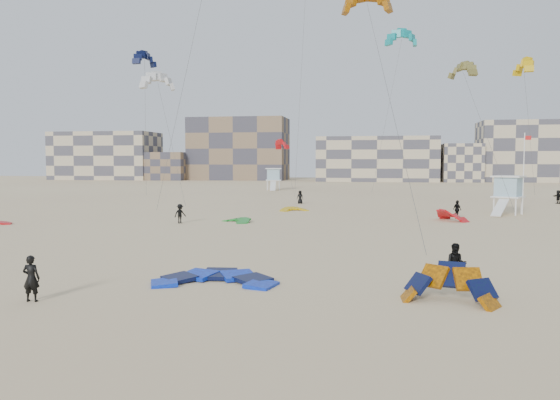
% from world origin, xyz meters
% --- Properties ---
extents(ground, '(320.00, 320.00, 0.00)m').
position_xyz_m(ground, '(0.00, 0.00, 0.00)').
color(ground, beige).
rests_on(ground, ground).
extents(kite_ground_blue, '(5.49, 5.72, 1.05)m').
position_xyz_m(kite_ground_blue, '(2.72, 1.13, 0.00)').
color(kite_ground_blue, '#0442F3').
rests_on(kite_ground_blue, ground).
extents(kite_ground_orange, '(4.36, 4.36, 3.63)m').
position_xyz_m(kite_ground_orange, '(12.69, -0.56, 0.00)').
color(kite_ground_orange, orange).
rests_on(kite_ground_orange, ground).
extents(kite_ground_green, '(4.19, 4.19, 1.28)m').
position_xyz_m(kite_ground_green, '(-2.45, 25.15, 0.00)').
color(kite_ground_green, green).
rests_on(kite_ground_green, ground).
extents(kite_ground_red_far, '(4.61, 4.53, 3.07)m').
position_xyz_m(kite_ground_red_far, '(16.73, 29.77, 0.00)').
color(kite_ground_red_far, red).
rests_on(kite_ground_red_far, ground).
extents(kite_ground_yellow, '(4.18, 4.24, 1.29)m').
position_xyz_m(kite_ground_yellow, '(0.91, 37.21, 0.00)').
color(kite_ground_yellow, '#E89E0C').
rests_on(kite_ground_yellow, ground).
extents(kitesurfer_main, '(0.72, 0.52, 1.83)m').
position_xyz_m(kitesurfer_main, '(-3.40, -3.27, 0.92)').
color(kitesurfer_main, black).
rests_on(kitesurfer_main, ground).
extents(kitesurfer_b, '(1.00, 0.83, 1.85)m').
position_xyz_m(kitesurfer_b, '(13.39, 2.65, 0.93)').
color(kitesurfer_b, black).
rests_on(kitesurfer_b, ground).
extents(kitesurfer_c, '(1.19, 1.25, 1.71)m').
position_xyz_m(kitesurfer_c, '(-7.19, 23.38, 0.85)').
color(kitesurfer_c, black).
rests_on(kitesurfer_c, ground).
extents(kitesurfer_d, '(0.92, 1.11, 1.78)m').
position_xyz_m(kitesurfer_d, '(17.49, 31.52, 0.89)').
color(kitesurfer_d, black).
rests_on(kitesurfer_d, ground).
extents(kitesurfer_e, '(0.90, 0.65, 1.71)m').
position_xyz_m(kitesurfer_e, '(0.23, 47.10, 0.85)').
color(kitesurfer_e, black).
rests_on(kitesurfer_e, ground).
extents(kitesurfer_f, '(0.96, 1.72, 1.77)m').
position_xyz_m(kitesurfer_f, '(32.95, 52.84, 0.88)').
color(kitesurfer_f, black).
rests_on(kitesurfer_f, ground).
extents(kite_fly_orange, '(5.42, 23.13, 19.37)m').
position_xyz_m(kite_fly_orange, '(8.90, 25.53, 18.83)').
color(kite_fly_orange, orange).
rests_on(kite_fly_orange, ground).
extents(kite_fly_grey, '(8.76, 10.56, 15.03)m').
position_xyz_m(kite_fly_grey, '(-15.09, 37.87, 14.51)').
color(kite_fly_grey, white).
rests_on(kite_fly_grey, ground).
extents(kite_fly_olive, '(5.75, 10.31, 14.91)m').
position_xyz_m(kite_fly_olive, '(18.43, 36.54, 14.63)').
color(kite_fly_olive, olive).
rests_on(kite_fly_olive, ground).
extents(kite_fly_yellow, '(5.66, 8.81, 16.95)m').
position_xyz_m(kite_fly_yellow, '(27.11, 48.02, 16.64)').
color(kite_fly_yellow, '#E89E0C').
rests_on(kite_fly_yellow, ground).
extents(kite_fly_navy, '(4.46, 4.51, 18.74)m').
position_xyz_m(kite_fly_navy, '(-19.94, 45.39, 18.57)').
color(kite_fly_navy, '#090838').
rests_on(kite_fly_navy, ground).
extents(kite_fly_teal_b, '(6.61, 5.25, 23.01)m').
position_xyz_m(kite_fly_teal_b, '(13.17, 57.80, 22.65)').
color(kite_fly_teal_b, '#12A9A2').
rests_on(kite_fly_teal_b, ground).
extents(kite_fly_red, '(5.02, 8.02, 8.34)m').
position_xyz_m(kite_fly_red, '(-4.96, 63.21, 8.00)').
color(kite_fly_red, red).
rests_on(kite_fly_red, ground).
extents(lifeguard_tower_near, '(3.83, 5.99, 3.99)m').
position_xyz_m(lifeguard_tower_near, '(23.27, 36.98, 1.98)').
color(lifeguard_tower_near, white).
rests_on(lifeguard_tower_near, ground).
extents(lifeguard_tower_far, '(3.33, 5.90, 4.16)m').
position_xyz_m(lifeguard_tower_far, '(-9.28, 79.01, 2.06)').
color(lifeguard_tower_far, white).
rests_on(lifeguard_tower_far, ground).
extents(flagpole, '(0.68, 0.10, 8.36)m').
position_xyz_m(flagpole, '(24.63, 36.64, 4.38)').
color(flagpole, white).
rests_on(flagpole, ground).
extents(condo_west_a, '(30.00, 15.00, 14.00)m').
position_xyz_m(condo_west_a, '(-70.00, 130.00, 7.00)').
color(condo_west_a, '#C2B08E').
rests_on(condo_west_a, ground).
extents(condo_west_b, '(28.00, 14.00, 18.00)m').
position_xyz_m(condo_west_b, '(-30.00, 134.00, 9.00)').
color(condo_west_b, '#7A6249').
rests_on(condo_west_b, ground).
extents(condo_mid, '(32.00, 16.00, 12.00)m').
position_xyz_m(condo_mid, '(10.00, 130.00, 6.00)').
color(condo_mid, '#C2B08E').
rests_on(condo_mid, ground).
extents(condo_east, '(26.00, 14.00, 16.00)m').
position_xyz_m(condo_east, '(50.00, 132.00, 8.00)').
color(condo_east, '#C2B08E').
rests_on(condo_east, ground).
extents(condo_fill_left, '(12.00, 10.00, 8.00)m').
position_xyz_m(condo_fill_left, '(-50.00, 128.00, 4.00)').
color(condo_fill_left, '#7A6249').
rests_on(condo_fill_left, ground).
extents(condo_fill_right, '(10.00, 10.00, 10.00)m').
position_xyz_m(condo_fill_right, '(32.00, 128.00, 5.00)').
color(condo_fill_right, '#C2B08E').
rests_on(condo_fill_right, ground).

